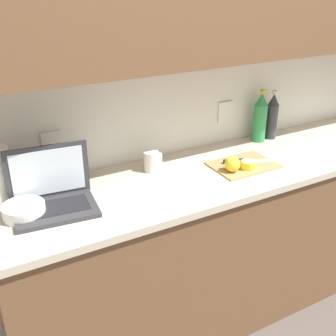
{
  "coord_description": "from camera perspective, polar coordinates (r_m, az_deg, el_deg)",
  "views": [
    {
      "loc": [
        -1.19,
        -1.55,
        1.81
      ],
      "look_at": [
        -0.34,
        -0.01,
        0.99
      ],
      "focal_mm": 45.0,
      "sensor_mm": 36.0,
      "label": 1
    }
  ],
  "objects": [
    {
      "name": "wall_back",
      "position": [
        2.15,
        5.21,
        18.32
      ],
      "size": [
        5.2,
        0.38,
        2.6
      ],
      "color": "white",
      "rests_on": "ground_plane"
    },
    {
      "name": "bowl_white",
      "position": [
        1.8,
        -18.92,
        -5.48
      ],
      "size": [
        0.17,
        0.17,
        0.06
      ],
      "color": "white",
      "rests_on": "counter_unit"
    },
    {
      "name": "lemon_whole_beside",
      "position": [
        2.08,
        8.72,
        0.53
      ],
      "size": [
        0.08,
        0.08,
        0.08
      ],
      "color": "yellow",
      "rests_on": "cutting_board"
    },
    {
      "name": "ground_plane",
      "position": [
        2.67,
        6.66,
        -17.84
      ],
      "size": [
        12.0,
        12.0,
        0.0
      ],
      "primitive_type": "plane",
      "color": "#564C47",
      "rests_on": "ground"
    },
    {
      "name": "counter_unit",
      "position": [
        2.39,
        7.61,
        -9.45
      ],
      "size": [
        2.4,
        0.6,
        0.91
      ],
      "color": "brown",
      "rests_on": "ground_plane"
    },
    {
      "name": "laptop",
      "position": [
        1.83,
        -15.39,
        -3.4
      ],
      "size": [
        0.36,
        0.27,
        0.25
      ],
      "rotation": [
        0.0,
        0.0,
        -0.11
      ],
      "color": "#333338",
      "rests_on": "counter_unit"
    },
    {
      "name": "measuring_cup",
      "position": [
        2.08,
        -2.25,
        0.93
      ],
      "size": [
        0.1,
        0.08,
        0.1
      ],
      "color": "silver",
      "rests_on": "counter_unit"
    },
    {
      "name": "bottle_green_soda",
      "position": [
        2.55,
        13.91,
        6.76
      ],
      "size": [
        0.07,
        0.07,
        0.29
      ],
      "color": "#333338",
      "rests_on": "counter_unit"
    },
    {
      "name": "cutting_board",
      "position": [
        2.19,
        10.17,
        0.42
      ],
      "size": [
        0.33,
        0.24,
        0.01
      ],
      "primitive_type": "cube",
      "color": "tan",
      "rests_on": "counter_unit"
    },
    {
      "name": "knife",
      "position": [
        2.2,
        9.69,
        0.95
      ],
      "size": [
        0.26,
        0.12,
        0.02
      ],
      "rotation": [
        0.0,
        0.0,
        -0.35
      ],
      "color": "silver",
      "rests_on": "cutting_board"
    },
    {
      "name": "lemon_half_cut",
      "position": [
        2.14,
        10.76,
        0.45
      ],
      "size": [
        0.08,
        0.08,
        0.04
      ],
      "color": "yellow",
      "rests_on": "cutting_board"
    },
    {
      "name": "bottle_oil_tall",
      "position": [
        2.49,
        12.37,
        6.66
      ],
      "size": [
        0.08,
        0.08,
        0.3
      ],
      "color": "#2D934C",
      "rests_on": "counter_unit"
    }
  ]
}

